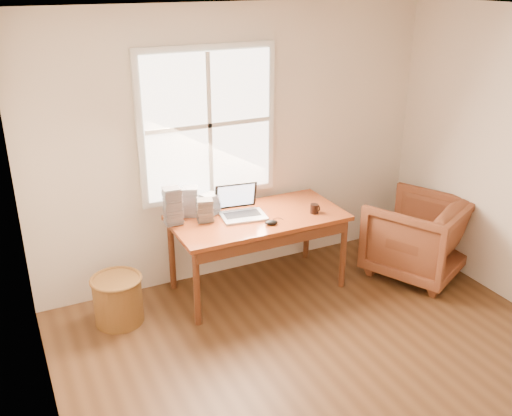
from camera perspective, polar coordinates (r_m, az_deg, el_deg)
The scene contains 11 objects.
room_shell at distance 3.74m, azimuth 10.93°, elevation -1.92°, with size 4.04×4.54×2.64m.
desk at distance 5.26m, azimuth 0.17°, elevation -1.00°, with size 1.60×0.80×0.04m, color brown.
armchair at distance 5.89m, azimuth 15.74°, elevation -2.79°, with size 0.85×0.87×0.79m, color brown.
wicker_stool at distance 5.13m, azimuth -13.62°, elevation -8.96°, with size 0.42×0.42×0.42m, color brown.
laptop at distance 5.17m, azimuth -1.27°, elevation 0.59°, with size 0.41×0.43×0.30m, color #A5A7AB, non-canonical shape.
mouse at distance 5.08m, azimuth 1.55°, elevation -1.46°, with size 0.12×0.07×0.04m, color black.
coffee_mug at distance 5.33m, azimuth 5.85°, elevation -0.07°, with size 0.08×0.08×0.09m, color black.
cd_stack_a at distance 5.25m, azimuth -6.63°, elevation 0.63°, with size 0.14×0.12×0.28m, color silver.
cd_stack_b at distance 5.13m, azimuth -5.14°, elevation -0.19°, with size 0.14×0.12×0.21m, color #2A292F.
cd_stack_c at distance 5.09m, azimuth -8.31°, elevation 0.19°, with size 0.15×0.13×0.34m, color #9796A2.
cd_stack_d at distance 5.30m, azimuth -4.60°, elevation 0.43°, with size 0.15×0.13×0.19m, color silver.
Camera 1 is at (-2.11, -2.53, 2.85)m, focal length 40.00 mm.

